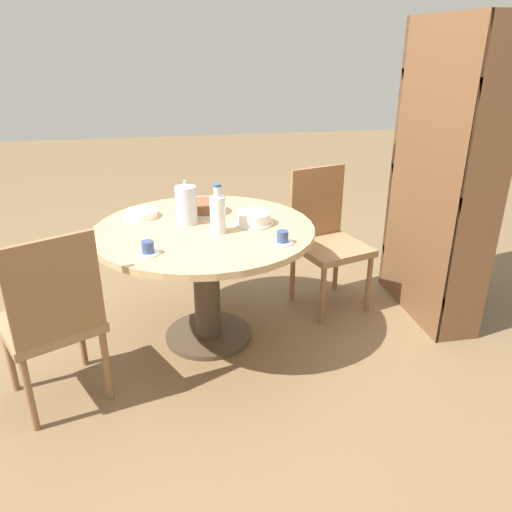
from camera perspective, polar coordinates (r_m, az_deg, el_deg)
name	(u,v)px	position (r m, az deg, el deg)	size (l,w,h in m)	color
ground_plane	(209,337)	(3.08, -5.41, -9.15)	(14.00, 14.00, 0.00)	brown
dining_table	(205,253)	(2.82, -5.83, 0.36)	(1.22, 1.22, 0.71)	#473828
chair_a	(326,236)	(3.29, 8.05, 2.22)	(0.52, 0.52, 0.91)	olive
chair_b	(53,318)	(2.50, -22.23, -6.58)	(0.56, 0.56, 0.91)	olive
bookshelf	(439,181)	(3.24, 20.17, 8.04)	(0.84, 0.28, 1.79)	brown
coffee_pot	(186,204)	(2.80, -7.99, 5.95)	(0.12, 0.12, 0.25)	silver
water_bottle	(218,213)	(2.64, -4.38, 4.90)	(0.08, 0.08, 0.27)	silver
cake_main	(206,207)	(3.00, -5.75, 5.56)	(0.25, 0.25, 0.07)	silver
cake_second	(254,219)	(2.78, -0.22, 4.27)	(0.22, 0.22, 0.07)	silver
cup_a	(148,249)	(2.45, -12.25, 0.80)	(0.11, 0.11, 0.07)	silver
cup_b	(282,238)	(2.52, 3.04, 2.03)	(0.11, 0.11, 0.07)	silver
plate_stack	(141,214)	(2.98, -13.01, 4.73)	(0.19, 0.19, 0.04)	white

